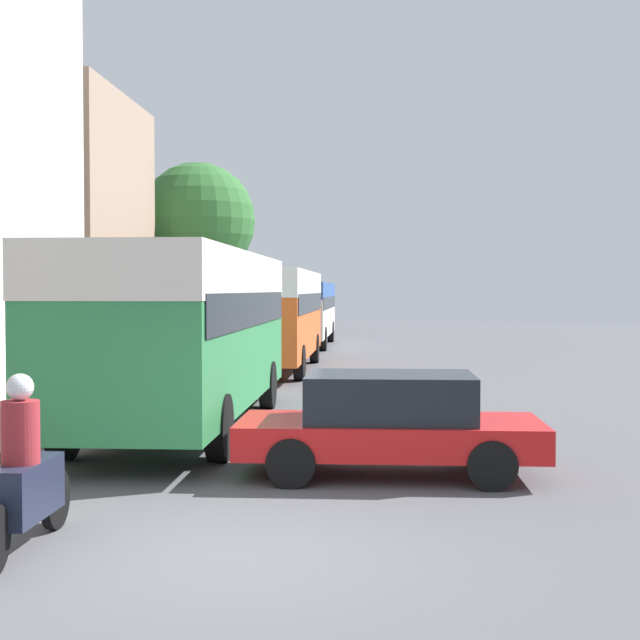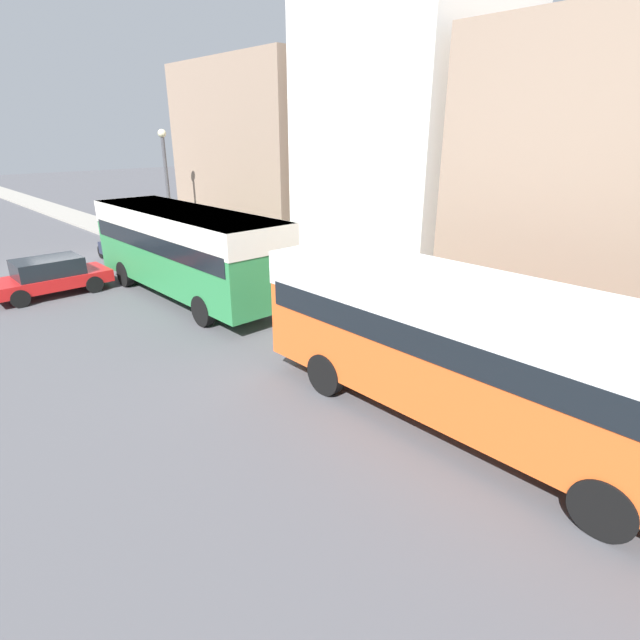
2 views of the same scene
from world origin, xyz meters
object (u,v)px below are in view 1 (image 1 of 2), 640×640
bus_following (272,306)px  bus_third_in_line (302,305)px  motorcycle_behind_lead (24,481)px  bus_lead (184,315)px  car_crossing (390,422)px  pedestrian_near_curb (158,340)px

bus_following → bus_third_in_line: 12.19m
motorcycle_behind_lead → bus_lead: bearing=90.6°
car_crossing → pedestrian_near_curb: size_ratio=2.19×
motorcycle_behind_lead → pedestrian_near_curb: bearing=99.4°
bus_lead → pedestrian_near_curb: size_ratio=5.12×
bus_following → car_crossing: (3.41, -15.54, -1.28)m
bus_following → motorcycle_behind_lead: (-0.16, -19.29, -1.33)m
bus_third_in_line → motorcycle_behind_lead: 31.51m
bus_lead → pedestrian_near_curb: 9.12m
car_crossing → pedestrian_near_curb: (-6.26, 12.48, 0.40)m
bus_lead → car_crossing: 5.43m
bus_lead → bus_following: 11.75m
bus_lead → car_crossing: size_ratio=2.34×
bus_lead → pedestrian_near_curb: (-2.61, 8.68, -0.93)m
motorcycle_behind_lead → pedestrian_near_curb: (-2.69, 16.23, 0.44)m
bus_third_in_line → car_crossing: 27.97m
pedestrian_near_curb → bus_third_in_line: bearing=79.7°
motorcycle_behind_lead → pedestrian_near_curb: 16.46m
motorcycle_behind_lead → car_crossing: motorcycle_behind_lead is taller
bus_following → motorcycle_behind_lead: size_ratio=4.37×
bus_third_in_line → car_crossing: bearing=-82.9°
bus_third_in_line → pedestrian_near_curb: bus_third_in_line is taller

